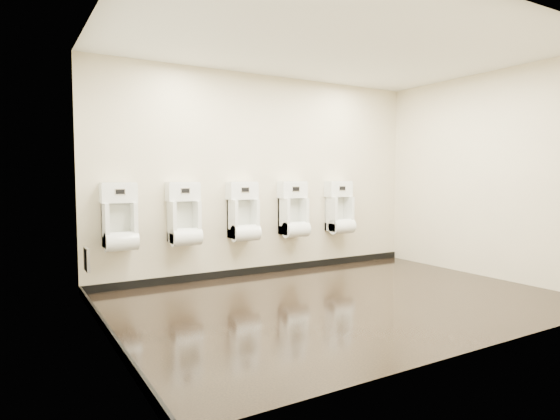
# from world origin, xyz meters

# --- Properties ---
(ground) EXTENTS (5.00, 3.50, 0.00)m
(ground) POSITION_xyz_m (0.00, 0.00, 0.00)
(ground) COLOR black
(ground) RESTS_ON ground
(ceiling) EXTENTS (5.00, 3.50, 0.00)m
(ceiling) POSITION_xyz_m (0.00, 0.00, 2.80)
(ceiling) COLOR silver
(back_wall) EXTENTS (5.00, 0.02, 2.80)m
(back_wall) POSITION_xyz_m (0.00, 1.75, 1.40)
(back_wall) COLOR beige
(back_wall) RESTS_ON ground
(front_wall) EXTENTS (5.00, 0.02, 2.80)m
(front_wall) POSITION_xyz_m (0.00, -1.75, 1.40)
(front_wall) COLOR beige
(front_wall) RESTS_ON ground
(left_wall) EXTENTS (0.02, 3.50, 2.80)m
(left_wall) POSITION_xyz_m (-2.50, 0.00, 1.40)
(left_wall) COLOR beige
(left_wall) RESTS_ON ground
(right_wall) EXTENTS (0.02, 3.50, 2.80)m
(right_wall) POSITION_xyz_m (2.50, 0.00, 1.40)
(right_wall) COLOR beige
(right_wall) RESTS_ON ground
(tile_overlay_left) EXTENTS (0.01, 3.50, 2.80)m
(tile_overlay_left) POSITION_xyz_m (-2.50, 0.00, 1.40)
(tile_overlay_left) COLOR silver
(tile_overlay_left) RESTS_ON ground
(skirting_back) EXTENTS (5.00, 0.02, 0.10)m
(skirting_back) POSITION_xyz_m (0.00, 1.74, 0.05)
(skirting_back) COLOR black
(skirting_back) RESTS_ON ground
(skirting_left) EXTENTS (0.02, 3.50, 0.10)m
(skirting_left) POSITION_xyz_m (-2.49, 0.00, 0.05)
(skirting_left) COLOR black
(skirting_left) RESTS_ON ground
(access_panel) EXTENTS (0.04, 0.25, 0.25)m
(access_panel) POSITION_xyz_m (-2.48, 1.20, 0.50)
(access_panel) COLOR #9E9EA3
(access_panel) RESTS_ON left_wall
(urinal_0) EXTENTS (0.42, 0.32, 0.79)m
(urinal_0) POSITION_xyz_m (-2.05, 1.61, 0.85)
(urinal_0) COLOR white
(urinal_0) RESTS_ON back_wall
(urinal_1) EXTENTS (0.42, 0.32, 0.79)m
(urinal_1) POSITION_xyz_m (-1.26, 1.61, 0.85)
(urinal_1) COLOR white
(urinal_1) RESTS_ON back_wall
(urinal_2) EXTENTS (0.42, 0.32, 0.79)m
(urinal_2) POSITION_xyz_m (-0.42, 1.61, 0.85)
(urinal_2) COLOR white
(urinal_2) RESTS_ON back_wall
(urinal_3) EXTENTS (0.42, 0.32, 0.79)m
(urinal_3) POSITION_xyz_m (0.38, 1.61, 0.85)
(urinal_3) COLOR white
(urinal_3) RESTS_ON back_wall
(urinal_4) EXTENTS (0.42, 0.32, 0.79)m
(urinal_4) POSITION_xyz_m (1.22, 1.61, 0.85)
(urinal_4) COLOR white
(urinal_4) RESTS_ON back_wall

